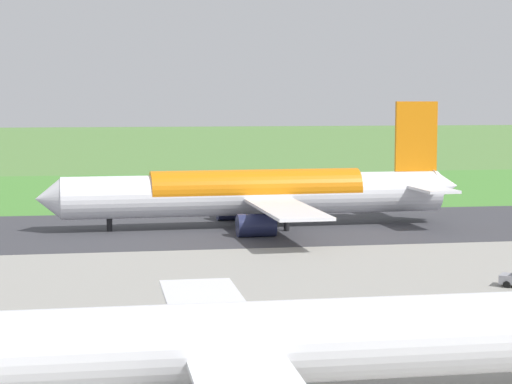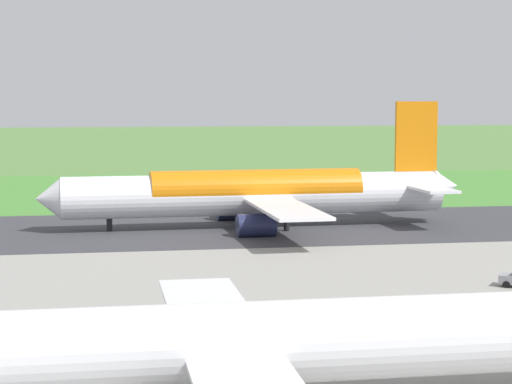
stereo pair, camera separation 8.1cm
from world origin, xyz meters
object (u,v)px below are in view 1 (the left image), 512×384
object	(u,v)px
airliner_main	(259,193)
no_stopping_sign	(109,186)
airliner_parked_mid	(242,342)
traffic_cone_orange	(88,194)

from	to	relation	value
airliner_main	no_stopping_sign	bearing A→B (deg)	-67.20
airliner_main	airliner_parked_mid	world-z (taller)	airliner_main
airliner_main	no_stopping_sign	xyz separation A→B (m)	(18.24, -43.41, -2.95)
airliner_parked_mid	no_stopping_sign	bearing A→B (deg)	-86.95
no_stopping_sign	airliner_main	bearing A→B (deg)	112.80
no_stopping_sign	traffic_cone_orange	size ratio (longest dim) A/B	4.25
airliner_parked_mid	traffic_cone_orange	distance (m)	108.68
airliner_parked_mid	traffic_cone_orange	bearing A→B (deg)	-85.04
airliner_parked_mid	no_stopping_sign	world-z (taller)	airliner_parked_mid
airliner_parked_mid	airliner_main	bearing A→B (deg)	-100.49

